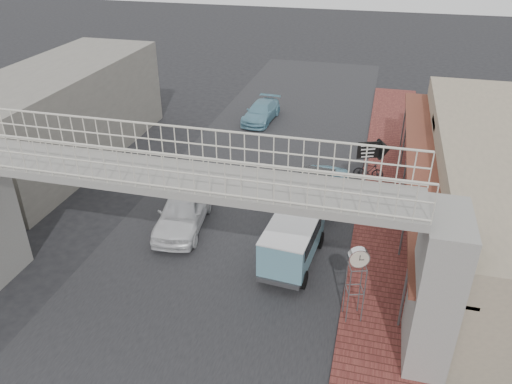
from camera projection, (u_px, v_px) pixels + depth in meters
The scene contains 15 objects.
ground at pixel (225, 245), 20.42m from camera, with size 120.00×120.00×0.00m, color black.
road_strip at pixel (225, 245), 20.42m from camera, with size 10.00×60.00×0.01m, color black.
sidewalk at pixel (390, 227), 21.52m from camera, with size 3.00×40.00×0.10m, color brown.
shophouse_row at pixel (508, 189), 20.44m from camera, with size 7.20×18.00×4.00m.
footbridge at pixel (183, 234), 15.50m from camera, with size 16.40×2.40×6.34m.
building_far_left at pixel (62, 115), 26.69m from camera, with size 5.00×14.00×5.00m, color gray.
white_hatchback at pixel (183, 211), 21.32m from camera, with size 1.84×4.57×1.56m, color white.
dark_sedan at pixel (310, 191), 23.00m from camera, with size 1.47×4.21×1.39m, color black.
angkot_curb at pixel (323, 183), 23.90m from camera, with size 1.99×4.33×1.20m, color #6DA8BE.
angkot_far at pixel (261, 112), 32.55m from camera, with size 1.70×4.18×1.21m, color #689EB4.
angkot_van at pixel (293, 238), 18.81m from camera, with size 2.04×3.96×1.88m.
motorcycle_near at pixel (399, 204), 22.32m from camera, with size 0.56×1.62×0.85m, color black.
motorcycle_far at pixel (368, 171), 25.18m from camera, with size 0.43×1.51×0.90m, color black.
street_clock at pixel (358, 261), 15.56m from camera, with size 0.72×0.66×2.78m.
arrow_sign at pixel (383, 150), 23.07m from camera, with size 1.67×1.13×2.78m.
Camera 1 is at (5.42, -15.94, 11.84)m, focal length 35.00 mm.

